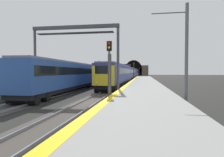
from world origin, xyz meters
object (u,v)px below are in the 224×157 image
Objects in this scene: catenary_mast_near at (186,56)px; railway_signal_far at (139,71)px; train_adjacent_platform at (102,74)px; train_main_approaching at (130,73)px; overhead_signal_gantry at (75,43)px; railway_signal_near at (109,68)px; railway_signal_mid at (134,70)px; catenary_mast_far at (99,69)px.

railway_signal_far is at bearing 3.01° from catenary_mast_near.
train_adjacent_platform is 72.57m from railway_signal_far.
overhead_signal_gantry is at bearing -1.88° from train_main_approaching.
catenary_mast_near is at bearing 77.69° from railway_signal_near.
railway_signal_mid is (8.80, -7.06, 0.96)m from train_adjacent_platform.
train_main_approaching is at bearing -2.10° from railway_signal_far.
train_main_approaching is 14.68m from catenary_mast_far.
railway_signal_far is at bearing -18.13° from catenary_mast_far.
train_main_approaching is at bearing -121.30° from catenary_mast_far.
catenary_mast_far is at bearing 13.46° from train_adjacent_platform.
overhead_signal_gantry reaches higher than train_main_approaching.
railway_signal_far is 97.39m from overhead_signal_gantry.
overhead_signal_gantry reaches higher than railway_signal_far.
railway_signal_far is at bearing -6.64° from train_adjacent_platform.
train_main_approaching is at bearing -177.85° from railway_signal_near.
railway_signal_near is at bearing -166.06° from catenary_mast_far.
train_adjacent_platform is 25.40m from overhead_signal_gantry.
railway_signal_mid is 1.07× the size of railway_signal_far.
catenary_mast_near is (-103.06, -5.42, 0.70)m from railway_signal_far.
railway_signal_mid is at bearing 10.38° from train_main_approaching.
catenary_mast_far is (7.60, 12.49, 1.30)m from train_main_approaching.
railway_signal_mid is at bearing 0.00° from railway_signal_far.
catenary_mast_far is (53.33, 9.91, -2.12)m from overhead_signal_gantry.
railway_signal_mid reaches higher than railway_signal_near.
railway_signal_mid is at bearing 7.78° from catenary_mast_near.
railway_signal_near is 0.94× the size of railway_signal_mid.
catenary_mast_far is at bearing 18.52° from catenary_mast_near.
catenary_mast_near is at bearing -120.42° from overhead_signal_gantry.
train_main_approaching is 50.40m from railway_signal_near.
catenary_mast_far is (28.29, 7.33, 1.32)m from train_adjacent_platform.
railway_signal_mid reaches higher than train_main_approaching.
train_adjacent_platform is 12.48× the size of railway_signal_far.
railway_signal_near is 0.54× the size of overhead_signal_gantry.
catenary_mast_near reaches higher than train_adjacent_platform.
railway_signal_far is 0.54× the size of overhead_signal_gantry.
railway_signal_far is 46.23m from catenary_mast_far.
catenary_mast_near is at bearing 9.42° from train_main_approaching.
catenary_mast_near is at bearing -161.48° from catenary_mast_far.
overhead_signal_gantry is at bearing -135.96° from railway_signal_near.
railway_signal_far is (63.42, 0.00, -0.18)m from railway_signal_mid.
train_adjacent_platform is 33.30m from catenary_mast_near.
railway_signal_near is 101.88m from railway_signal_far.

